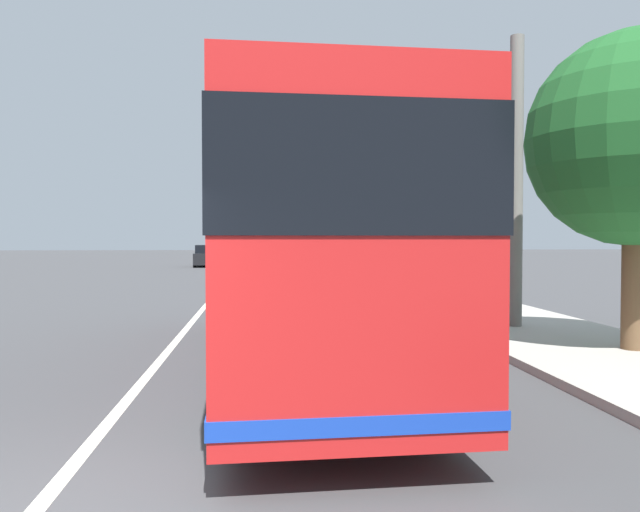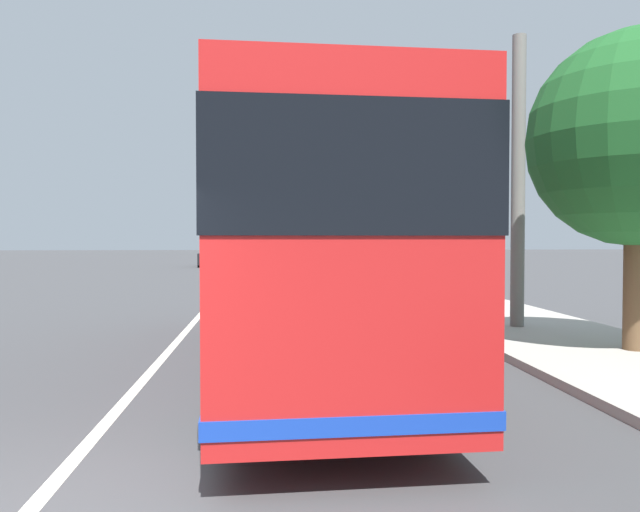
% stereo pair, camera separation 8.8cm
% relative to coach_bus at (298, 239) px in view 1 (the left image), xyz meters
% --- Properties ---
extents(sidewalk_curb, '(110.00, 3.60, 0.14)m').
position_rel_coach_bus_xyz_m(sidewalk_curb, '(4.29, -5.31, -2.01)').
color(sidewalk_curb, '#B2ADA3').
rests_on(sidewalk_curb, ground).
extents(lane_divider_line, '(110.00, 0.16, 0.01)m').
position_rel_coach_bus_xyz_m(lane_divider_line, '(4.29, 2.34, -2.07)').
color(lane_divider_line, silver).
rests_on(lane_divider_line, ground).
extents(coach_bus, '(10.91, 2.84, 3.59)m').
position_rel_coach_bus_xyz_m(coach_bus, '(0.00, 0.00, 0.00)').
color(coach_bus, red).
rests_on(coach_bus, ground).
extents(car_side_street, '(4.69, 2.08, 1.52)m').
position_rel_coach_bus_xyz_m(car_side_street, '(29.84, -0.19, -1.36)').
color(car_side_street, '#2D7238').
rests_on(car_side_street, ground).
extents(car_oncoming, '(4.51, 2.00, 1.50)m').
position_rel_coach_bus_xyz_m(car_oncoming, '(36.81, 0.01, -1.36)').
color(car_oncoming, navy).
rests_on(car_oncoming, ground).
extents(car_ahead_same_lane, '(4.57, 2.10, 1.50)m').
position_rel_coach_bus_xyz_m(car_ahead_same_lane, '(18.47, -0.16, -1.35)').
color(car_ahead_same_lane, navy).
rests_on(car_ahead_same_lane, ground).
extents(car_far_distant, '(4.58, 2.11, 1.62)m').
position_rel_coach_bus_xyz_m(car_far_distant, '(36.47, 4.64, -1.33)').
color(car_far_distant, black).
rests_on(car_far_distant, ground).
extents(roadside_tree_mid_block, '(3.76, 3.76, 5.71)m').
position_rel_coach_bus_xyz_m(roadside_tree_mid_block, '(0.01, -5.91, 1.74)').
color(roadside_tree_mid_block, brown).
rests_on(roadside_tree_mid_block, ground).
extents(utility_pole, '(0.30, 0.30, 6.57)m').
position_rel_coach_bus_xyz_m(utility_pole, '(2.99, -5.03, 1.21)').
color(utility_pole, slate).
rests_on(utility_pole, ground).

